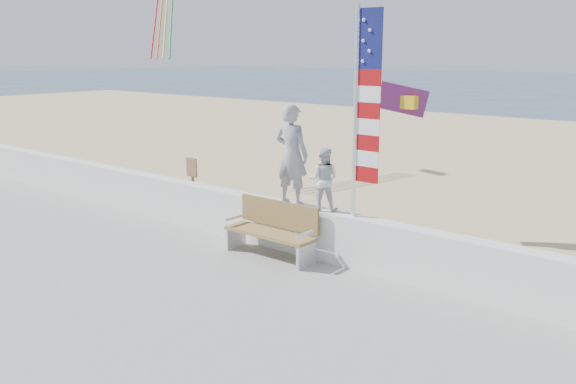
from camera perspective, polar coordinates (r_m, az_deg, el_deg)
name	(u,v)px	position (r m, az deg, el deg)	size (l,w,h in m)	color
ground	(210,288)	(10.30, -7.32, -8.95)	(220.00, 220.00, 0.00)	#2E425D
sand	(447,192)	(17.42, 14.67, 0.04)	(90.00, 40.00, 0.08)	tan
seawall	(287,226)	(11.47, -0.14, -3.19)	(30.00, 0.35, 0.90)	white
adult	(292,155)	(11.09, 0.33, 3.52)	(0.67, 0.44, 1.84)	gray
child	(323,179)	(10.72, 3.34, 1.20)	(0.54, 0.42, 1.12)	silver
bench	(273,229)	(11.09, -1.44, -3.45)	(1.80, 0.57, 1.00)	olive
flag	(362,104)	(10.10, 6.98, 8.16)	(0.50, 0.08, 3.50)	silver
parafoil_kite	(403,100)	(12.54, 10.75, 8.50)	(1.03, 0.77, 0.72)	red
sign	(193,184)	(13.71, -8.91, 0.72)	(0.32, 0.07, 1.46)	olive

